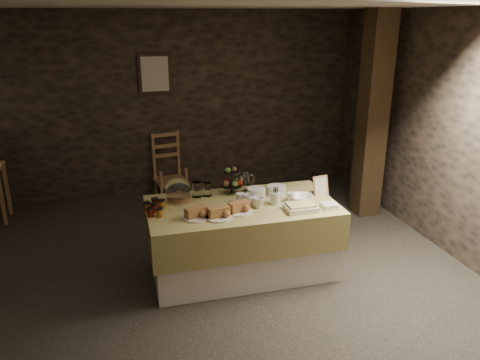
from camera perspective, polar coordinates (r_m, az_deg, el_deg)
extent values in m
cube|color=black|center=(4.93, -4.77, -11.27)|extent=(5.50, 5.00, 0.01)
cube|color=black|center=(6.83, -8.87, 8.98)|extent=(5.50, 0.02, 2.60)
cube|color=black|center=(2.19, 6.41, -14.37)|extent=(5.50, 0.02, 2.60)
cube|color=black|center=(5.55, 24.08, 5.12)|extent=(0.02, 5.00, 2.60)
cube|color=beige|center=(4.24, -5.80, 20.52)|extent=(5.50, 5.00, 0.01)
cube|color=silver|center=(4.81, 0.24, -7.27)|extent=(1.80, 0.93, 0.70)
cube|color=olive|center=(4.72, 0.24, -5.11)|extent=(1.87, 0.99, 0.38)
cube|color=#97693F|center=(6.55, -27.04, -2.04)|extent=(0.04, 0.04, 0.70)
cube|color=#97693F|center=(6.86, -26.51, -1.04)|extent=(0.04, 0.04, 0.70)
cube|color=#97693F|center=(6.89, -8.45, -0.12)|extent=(0.49, 0.48, 0.05)
cube|color=#97693F|center=(6.91, -8.82, 4.16)|extent=(0.41, 0.10, 0.41)
cube|color=black|center=(6.19, 15.86, 7.40)|extent=(0.30, 0.30, 2.60)
cube|color=black|center=(6.72, -10.35, 12.62)|extent=(0.45, 0.03, 0.55)
cube|color=beige|center=(6.70, -10.33, 12.60)|extent=(0.37, 0.01, 0.47)
cylinder|color=silver|center=(4.80, 2.02, -1.58)|extent=(0.19, 0.19, 0.10)
cylinder|color=silver|center=(4.92, 4.46, -1.20)|extent=(0.20, 0.20, 0.08)
cylinder|color=silver|center=(4.64, 4.34, -2.25)|extent=(0.10, 0.10, 0.12)
imported|color=silver|center=(4.63, 1.21, -2.37)|extent=(0.15, 0.15, 0.10)
imported|color=silver|center=(4.55, 2.32, -2.79)|extent=(0.15, 0.15, 0.10)
cylinder|color=silver|center=(4.68, 0.07, -2.20)|extent=(0.09, 0.09, 0.09)
cylinder|color=silver|center=(4.73, 6.24, -2.09)|extent=(0.08, 0.08, 0.09)
imported|color=silver|center=(4.77, 7.51, -2.18)|extent=(0.27, 0.27, 0.06)
cylinder|color=#97693F|center=(4.77, -7.52, -2.46)|extent=(0.26, 0.26, 0.01)
cylinder|color=brown|center=(4.76, -7.54, -2.00)|extent=(0.22, 0.22, 0.07)
sphere|color=white|center=(4.73, -7.58, -1.18)|extent=(0.26, 0.26, 0.26)
cylinder|color=black|center=(4.88, -1.02, 0.16)|extent=(0.02, 0.02, 0.32)
cylinder|color=black|center=(4.91, -1.02, -0.67)|extent=(0.23, 0.23, 0.01)
cylinder|color=black|center=(4.86, -1.03, 0.90)|extent=(0.16, 0.16, 0.01)
sphere|color=#588A34|center=(4.94, -0.46, -0.12)|extent=(0.07, 0.07, 0.07)
sphere|color=maroon|center=(4.92, -1.66, -0.19)|extent=(0.07, 0.07, 0.07)
sphere|color=#588A34|center=(4.85, -0.65, -0.48)|extent=(0.07, 0.07, 0.07)
sphere|color=brown|center=(4.86, -1.70, -0.46)|extent=(0.07, 0.07, 0.07)
sphere|color=maroon|center=(4.88, -0.06, -0.35)|extent=(0.07, 0.07, 0.07)
cylinder|color=silver|center=(4.37, -5.40, -4.50)|extent=(0.26, 0.26, 0.01)
cube|color=brown|center=(4.34, -5.42, -3.86)|extent=(0.22, 0.15, 0.09)
cylinder|color=silver|center=(4.35, -2.59, -4.51)|extent=(0.26, 0.26, 0.01)
cube|color=brown|center=(4.33, -2.60, -3.87)|extent=(0.21, 0.13, 0.09)
cylinder|color=silver|center=(4.47, -0.12, -3.83)|extent=(0.26, 0.26, 0.01)
cube|color=brown|center=(4.45, -0.12, -3.21)|extent=(0.22, 0.15, 0.09)
cylinder|color=maroon|center=(4.53, -10.44, -3.40)|extent=(0.06, 0.06, 0.07)
cylinder|color=#A6641D|center=(4.42, -9.78, -4.00)|extent=(0.06, 0.06, 0.07)
cylinder|color=maroon|center=(4.44, -10.85, -3.94)|extent=(0.06, 0.06, 0.07)
cylinder|color=#A6641D|center=(4.60, -9.53, -2.99)|extent=(0.06, 0.06, 0.07)
cylinder|color=maroon|center=(4.65, -10.34, -2.78)|extent=(0.06, 0.06, 0.07)
cylinder|color=#A6641D|center=(4.58, -11.25, -3.23)|extent=(0.06, 0.06, 0.07)
cube|color=silver|center=(4.53, 7.40, -3.40)|extent=(0.30, 0.22, 0.05)
cube|color=#D3C36E|center=(4.52, 7.42, -2.99)|extent=(0.26, 0.18, 0.02)
cube|color=silver|center=(4.64, 10.83, -3.07)|extent=(0.14, 0.14, 0.04)
cube|color=#97693F|center=(4.94, 9.81, -0.76)|extent=(0.18, 0.09, 0.22)
cylinder|color=white|center=(4.83, -5.29, -1.14)|extent=(0.10, 0.10, 0.16)
cylinder|color=white|center=(4.85, -4.02, -1.14)|extent=(0.09, 0.09, 0.14)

